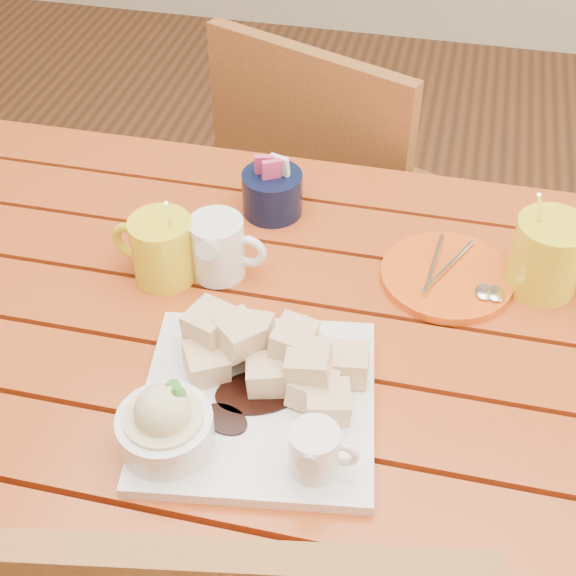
% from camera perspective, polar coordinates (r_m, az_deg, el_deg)
% --- Properties ---
extents(table, '(1.20, 0.79, 0.75)m').
position_cam_1_polar(table, '(1.11, -1.88, -6.70)').
color(table, '#9E3C14').
rests_on(table, ground).
extents(dessert_plate, '(0.30, 0.30, 0.11)m').
position_cam_1_polar(dessert_plate, '(0.92, -3.32, -7.65)').
color(dessert_plate, white).
rests_on(dessert_plate, table).
extents(coffee_mug_left, '(0.12, 0.08, 0.14)m').
position_cam_1_polar(coffee_mug_left, '(1.09, -9.04, 2.83)').
color(coffee_mug_left, yellow).
rests_on(coffee_mug_left, table).
extents(coffee_mug_right, '(0.14, 0.10, 0.16)m').
position_cam_1_polar(coffee_mug_right, '(1.11, 18.09, 2.24)').
color(coffee_mug_right, yellow).
rests_on(coffee_mug_right, table).
extents(cream_pitcher, '(0.11, 0.09, 0.09)m').
position_cam_1_polar(cream_pitcher, '(1.09, -4.95, 2.95)').
color(cream_pitcher, white).
rests_on(cream_pitcher, table).
extents(sugar_caddy, '(0.09, 0.09, 0.10)m').
position_cam_1_polar(sugar_caddy, '(1.20, -1.12, 6.84)').
color(sugar_caddy, black).
rests_on(sugar_caddy, table).
extents(orange_saucer, '(0.18, 0.18, 0.02)m').
position_cam_1_polar(orange_saucer, '(1.12, 11.30, 0.81)').
color(orange_saucer, '#E35613').
rests_on(orange_saucer, table).
extents(chair_far, '(0.54, 0.54, 0.88)m').
position_cam_1_polar(chair_far, '(1.67, 3.31, 5.86)').
color(chair_far, brown).
rests_on(chair_far, ground).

